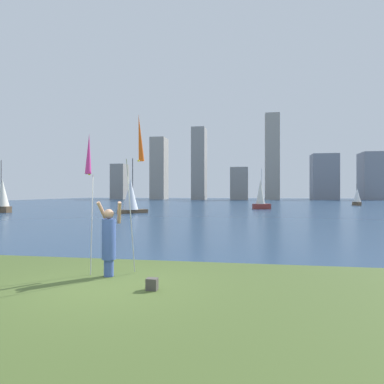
# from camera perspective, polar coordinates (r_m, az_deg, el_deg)

# --- Properties ---
(ground) EXTENTS (120.00, 138.00, 0.12)m
(ground) POSITION_cam_1_polar(r_m,az_deg,el_deg) (58.44, 6.45, -2.20)
(ground) COLOR #475B28
(person) EXTENTS (0.69, 0.51, 1.88)m
(person) POSITION_cam_1_polar(r_m,az_deg,el_deg) (8.91, -13.67, -7.68)
(person) COLOR #3F59A5
(person) RESTS_ON ground
(kite_flag_left) EXTENTS (0.16, 0.37, 3.60)m
(kite_flag_left) POSITION_cam_1_polar(r_m,az_deg,el_deg) (9.06, -16.81, 5.52)
(kite_flag_left) COLOR #B2B2B7
(kite_flag_left) RESTS_ON ground
(kite_flag_right) EXTENTS (0.16, 1.27, 4.21)m
(kite_flag_right) POSITION_cam_1_polar(r_m,az_deg,el_deg) (9.53, -8.73, 8.29)
(kite_flag_right) COLOR #B2B2B7
(kite_flag_right) RESTS_ON ground
(bag) EXTENTS (0.24, 0.20, 0.25)m
(bag) POSITION_cam_1_polar(r_m,az_deg,el_deg) (7.67, -6.68, -15.00)
(bag) COLOR #4C4742
(bag) RESTS_ON ground
(sailboat_0) EXTENTS (2.36, 1.61, 5.12)m
(sailboat_0) POSITION_cam_1_polar(r_m,az_deg,el_deg) (44.18, 11.38, -0.58)
(sailboat_0) COLOR maroon
(sailboat_0) RESTS_ON ground
(sailboat_1) EXTENTS (1.25, 2.36, 3.52)m
(sailboat_1) POSITION_cam_1_polar(r_m,az_deg,el_deg) (61.64, 25.79, -0.76)
(sailboat_1) COLOR brown
(sailboat_1) RESTS_ON ground
(sailboat_6) EXTENTS (2.80, 2.72, 5.56)m
(sailboat_6) POSITION_cam_1_polar(r_m,az_deg,el_deg) (35.19, -10.16, -0.71)
(sailboat_6) COLOR brown
(sailboat_6) RESTS_ON ground
(sailboat_8) EXTENTS (2.75, 1.71, 5.49)m
(sailboat_8) POSITION_cam_1_polar(r_m,az_deg,el_deg) (41.06, -29.08, -0.51)
(sailboat_8) COLOR brown
(sailboat_8) RESTS_ON ground
(skyline_tower_0) EXTENTS (4.29, 5.54, 10.92)m
(skyline_tower_0) POSITION_cam_1_polar(r_m,az_deg,el_deg) (109.56, -11.95, 1.68)
(skyline_tower_0) COLOR gray
(skyline_tower_0) RESTS_ON ground
(skyline_tower_1) EXTENTS (4.46, 6.20, 18.95)m
(skyline_tower_1) POSITION_cam_1_polar(r_m,az_deg,el_deg) (106.69, -5.49, 3.89)
(skyline_tower_1) COLOR gray
(skyline_tower_1) RESTS_ON ground
(skyline_tower_2) EXTENTS (3.83, 6.63, 20.74)m
(skyline_tower_2) POSITION_cam_1_polar(r_m,az_deg,el_deg) (99.94, 1.23, 4.67)
(skyline_tower_2) COLOR gray
(skyline_tower_2) RESTS_ON ground
(skyline_tower_3) EXTENTS (5.05, 5.82, 9.34)m
(skyline_tower_3) POSITION_cam_1_polar(r_m,az_deg,el_deg) (100.21, 7.88, 1.39)
(skyline_tower_3) COLOR gray
(skyline_tower_3) RESTS_ON ground
(skyline_tower_4) EXTENTS (4.01, 3.40, 24.66)m
(skyline_tower_4) POSITION_cam_1_polar(r_m,az_deg,el_deg) (100.89, 13.22, 5.75)
(skyline_tower_4) COLOR gray
(skyline_tower_4) RESTS_ON ground
(skyline_tower_5) EXTENTS (7.24, 6.04, 13.20)m
(skyline_tower_5) POSITION_cam_1_polar(r_m,az_deg,el_deg) (106.59, 21.18, 2.35)
(skyline_tower_5) COLOR gray
(skyline_tower_5) RESTS_ON ground
(skyline_tower_6) EXTENTS (5.94, 7.33, 13.36)m
(skyline_tower_6) POSITION_cam_1_polar(r_m,az_deg,el_deg) (109.11, 27.74, 2.34)
(skyline_tower_6) COLOR gray
(skyline_tower_6) RESTS_ON ground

